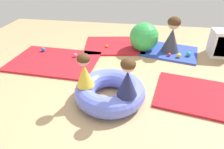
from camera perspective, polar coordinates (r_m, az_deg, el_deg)
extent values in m
plane|color=tan|center=(3.03, 1.12, -8.18)|extent=(8.00, 8.00, 0.00)
cube|color=red|center=(4.89, 0.69, 8.46)|extent=(1.56, 1.32, 0.04)
cube|color=red|center=(4.31, -16.46, 3.77)|extent=(1.82, 1.28, 0.04)
cube|color=#B21923|center=(3.47, 28.20, -6.30)|extent=(2.01, 1.34, 0.04)
cube|color=#2D47B7|center=(4.75, 16.33, 6.45)|extent=(1.38, 1.18, 0.04)
torus|color=#6070E5|center=(3.00, -0.60, -4.93)|extent=(1.08, 1.08, 0.31)
cone|color=yellow|center=(2.80, -7.92, -0.20)|extent=(0.34, 0.34, 0.34)
sphere|color=#DBAD89|center=(2.68, -8.30, 4.29)|extent=(0.17, 0.17, 0.17)
ellipsoid|color=#472D19|center=(2.67, -8.32, 4.61)|extent=(0.18, 0.18, 0.14)
cone|color=navy|center=(2.59, 4.45, -2.50)|extent=(0.38, 0.38, 0.36)
sphere|color=#DBAD89|center=(2.45, 4.71, 2.66)|extent=(0.18, 0.18, 0.18)
ellipsoid|color=#472D19|center=(2.44, 4.72, 3.04)|extent=(0.20, 0.20, 0.15)
cone|color=#383842|center=(4.65, 16.85, 9.58)|extent=(0.50, 0.50, 0.52)
sphere|color=#DBAD89|center=(4.53, 17.60, 14.04)|extent=(0.26, 0.26, 0.26)
ellipsoid|color=#472D19|center=(4.52, 17.65, 14.35)|extent=(0.28, 0.28, 0.22)
sphere|color=orange|center=(4.72, -1.48, 8.29)|extent=(0.07, 0.07, 0.07)
sphere|color=yellow|center=(4.46, 18.84, 5.28)|extent=(0.09, 0.09, 0.09)
sphere|color=pink|center=(4.32, -10.65, 5.56)|extent=(0.09, 0.09, 0.09)
sphere|color=teal|center=(4.59, 21.37, 5.54)|extent=(0.10, 0.10, 0.10)
sphere|color=red|center=(4.46, 16.30, 5.61)|extent=(0.07, 0.07, 0.07)
sphere|color=blue|center=(4.77, -19.37, 6.88)|extent=(0.09, 0.09, 0.09)
sphere|color=green|center=(4.59, 9.27, 10.65)|extent=(0.66, 0.66, 0.66)
cube|color=silver|center=(4.95, 29.16, 7.95)|extent=(0.44, 0.44, 0.56)
cube|color=#2D2D33|center=(4.85, 29.55, 7.38)|extent=(0.34, 0.20, 0.44)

